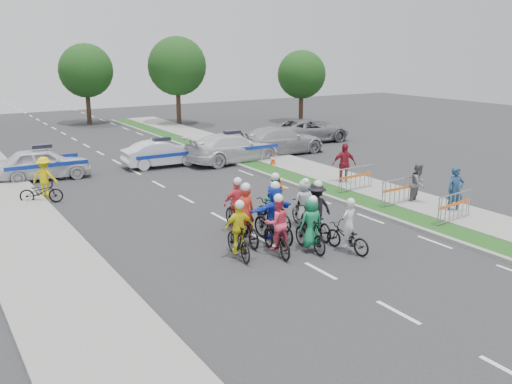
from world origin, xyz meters
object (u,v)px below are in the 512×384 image
spectator_1 (418,184)px  marshal_hiviz (45,177)px  rider_3 (239,236)px  civilian_sedan (280,140)px  barrier_2 (356,179)px  parked_bike (41,192)px  police_car_2 (232,148)px  cone_0 (280,182)px  rider_5 (274,217)px  rider_7 (304,208)px  barrier_1 (400,192)px  cone_1 (273,160)px  rider_6 (245,223)px  civilian_suv (310,130)px  tree_1 (177,66)px  rider_2 (277,232)px  rider_4 (316,215)px  barrier_0 (454,208)px  rider_8 (274,208)px  rider_9 (237,211)px  police_car_0 (43,163)px  rider_0 (347,234)px  spectator_0 (455,190)px  tree_2 (302,75)px  spectator_2 (344,164)px  rider_1 (311,229)px  police_car_1 (162,154)px

spectator_1 → marshal_hiviz: (-12.37, 8.89, 0.01)m
rider_3 → civilian_sedan: bearing=-120.7°
barrier_2 → parked_bike: 12.97m
parked_bike → police_car_2: bearing=-49.8°
rider_3 → cone_0: bearing=-124.6°
rider_5 → rider_7: size_ratio=1.15×
barrier_2 → marshal_hiviz: bearing=151.8°
barrier_1 → cone_1: bearing=91.0°
rider_6 → civilian_suv: bearing=-126.9°
civilian_sedan → tree_1: size_ratio=0.80×
rider_2 → rider_4: size_ratio=0.99×
rider_2 → barrier_0: size_ratio=0.98×
cone_0 → rider_8: bearing=-125.8°
barrier_0 → cone_1: 11.48m
rider_9 → barrier_1: bearing=180.0°
rider_2 → cone_0: 8.02m
rider_3 → police_car_0: 14.06m
police_car_0 → cone_1: police_car_0 is taller
tree_1 → barrier_2: bearing=-95.5°
rider_5 → spectator_1: bearing=179.5°
rider_6 → cone_1: rider_6 is taller
rider_4 → civilian_sedan: rider_4 is taller
cone_0 → parked_bike: (-9.37, 3.12, 0.10)m
spectator_1 → barrier_1: (-0.86, 0.14, -0.27)m
parked_bike → rider_0: bearing=-124.0°
rider_0 → rider_9: 3.97m
rider_2 → tree_1: bearing=-99.0°
marshal_hiviz → cone_1: 11.37m
rider_4 → spectator_0: size_ratio=1.10×
cone_1 → rider_8: bearing=-122.9°
rider_9 → police_car_0: bearing=-66.3°
rider_4 → police_car_2: size_ratio=0.37×
tree_2 → civilian_suv: bearing=-122.3°
spectator_2 → barrier_2: 1.44m
spectator_2 → parked_bike: spectator_2 is taller
rider_3 → barrier_0: (8.15, -1.04, -0.14)m
rider_0 → spectator_1: rider_0 is taller
rider_6 → spectator_2: (7.78, 4.47, 0.29)m
spectator_0 → barrier_0: (-1.03, -0.85, -0.33)m
rider_1 → tree_1: (8.28, 28.55, 3.84)m
rider_3 → parked_bike: rider_3 is taller
rider_8 → rider_0: bearing=98.6°
marshal_hiviz → civilian_sedan: bearing=-128.5°
cone_0 → parked_bike: 9.88m
police_car_1 → spectator_2: 9.72m
rider_3 → cone_0: (5.65, 6.31, -0.36)m
rider_9 → police_car_1: 11.52m
barrier_1 → civilian_sedan: bearing=79.5°
civilian_sedan → barrier_0: bearing=168.8°
rider_2 → rider_3: bearing=-6.1°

